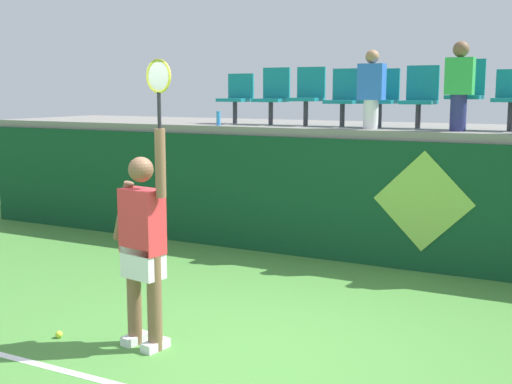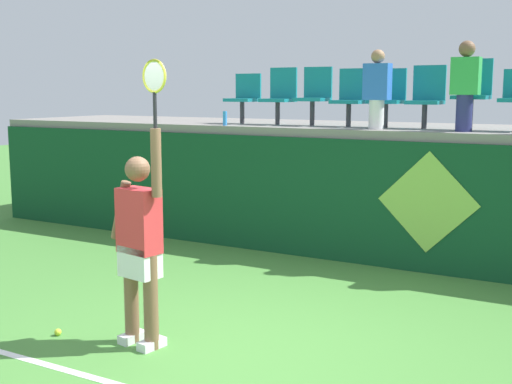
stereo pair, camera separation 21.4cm
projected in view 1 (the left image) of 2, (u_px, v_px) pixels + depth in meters
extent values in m
plane|color=#478438|center=(226.00, 353.00, 5.84)|extent=(40.00, 40.00, 0.00)
cube|color=#0F4223|center=(361.00, 202.00, 8.80)|extent=(13.33, 0.20, 1.64)
cube|color=gray|center=(389.00, 130.00, 9.70)|extent=(13.33, 2.46, 0.12)
cube|color=white|center=(135.00, 339.00, 6.06)|extent=(0.16, 0.28, 0.08)
cube|color=white|center=(156.00, 345.00, 5.90)|extent=(0.16, 0.28, 0.08)
cylinder|color=brown|center=(134.00, 297.00, 6.00)|extent=(0.13, 0.13, 0.86)
cylinder|color=brown|center=(155.00, 303.00, 5.85)|extent=(0.13, 0.13, 0.86)
cube|color=white|center=(143.00, 262.00, 5.87)|extent=(0.39, 0.28, 0.28)
cube|color=red|center=(142.00, 221.00, 5.82)|extent=(0.41, 0.28, 0.57)
sphere|color=brown|center=(141.00, 169.00, 5.75)|extent=(0.22, 0.22, 0.22)
cylinder|color=brown|center=(123.00, 211.00, 5.95)|extent=(0.27, 0.13, 0.55)
cylinder|color=brown|center=(160.00, 163.00, 5.59)|extent=(0.09, 0.09, 0.58)
cylinder|color=black|center=(159.00, 110.00, 5.53)|extent=(0.03, 0.03, 0.30)
torus|color=gold|center=(158.00, 76.00, 5.49)|extent=(0.28, 0.07, 0.28)
ellipsoid|color=silver|center=(158.00, 76.00, 5.49)|extent=(0.24, 0.06, 0.24)
sphere|color=#D1E533|center=(59.00, 334.00, 6.19)|extent=(0.07, 0.07, 0.07)
cylinder|color=#338CE5|center=(218.00, 118.00, 9.74)|extent=(0.06, 0.06, 0.21)
cylinder|color=#38383D|center=(235.00, 113.00, 10.29)|extent=(0.07, 0.07, 0.34)
cube|color=#147F89|center=(235.00, 100.00, 10.26)|extent=(0.44, 0.42, 0.05)
cube|color=#147F89|center=(241.00, 86.00, 10.39)|extent=(0.44, 0.04, 0.38)
cylinder|color=#38383D|center=(271.00, 113.00, 10.00)|extent=(0.07, 0.07, 0.34)
cube|color=#147F89|center=(271.00, 100.00, 9.97)|extent=(0.44, 0.42, 0.05)
cube|color=#147F89|center=(277.00, 83.00, 10.10)|extent=(0.44, 0.04, 0.46)
cylinder|color=#38383D|center=(306.00, 113.00, 9.74)|extent=(0.07, 0.07, 0.35)
cube|color=#147F89|center=(306.00, 99.00, 9.71)|extent=(0.44, 0.42, 0.05)
cube|color=#147F89|center=(311.00, 82.00, 9.84)|extent=(0.44, 0.04, 0.45)
cylinder|color=#38383D|center=(342.00, 115.00, 9.48)|extent=(0.07, 0.07, 0.32)
cube|color=#147F89|center=(342.00, 102.00, 9.45)|extent=(0.44, 0.42, 0.05)
cube|color=#147F89|center=(348.00, 84.00, 9.58)|extent=(0.44, 0.04, 0.45)
cylinder|color=#38383D|center=(379.00, 116.00, 9.23)|extent=(0.07, 0.07, 0.33)
cube|color=#147F89|center=(380.00, 102.00, 9.20)|extent=(0.44, 0.42, 0.05)
cube|color=#147F89|center=(384.00, 84.00, 9.33)|extent=(0.44, 0.04, 0.43)
cylinder|color=#38383D|center=(418.00, 116.00, 8.98)|extent=(0.07, 0.07, 0.33)
cube|color=#147F89|center=(419.00, 102.00, 8.95)|extent=(0.44, 0.42, 0.05)
cube|color=#147F89|center=(423.00, 83.00, 9.08)|extent=(0.44, 0.04, 0.47)
cylinder|color=#38383D|center=(464.00, 114.00, 8.70)|extent=(0.07, 0.07, 0.40)
cube|color=#147F89|center=(464.00, 97.00, 8.67)|extent=(0.44, 0.42, 0.05)
cube|color=#147F89|center=(468.00, 77.00, 8.79)|extent=(0.44, 0.04, 0.47)
cylinder|color=#38383D|center=(510.00, 117.00, 8.44)|extent=(0.07, 0.07, 0.36)
cube|color=#147F89|center=(511.00, 100.00, 8.41)|extent=(0.44, 0.42, 0.05)
cylinder|color=navy|center=(458.00, 113.00, 8.39)|extent=(0.20, 0.20, 0.46)
cube|color=green|center=(460.00, 76.00, 8.32)|extent=(0.34, 0.20, 0.46)
sphere|color=brown|center=(461.00, 49.00, 8.27)|extent=(0.20, 0.20, 0.20)
cylinder|color=white|center=(371.00, 114.00, 8.90)|extent=(0.20, 0.20, 0.38)
cube|color=blue|center=(372.00, 82.00, 8.84)|extent=(0.34, 0.20, 0.47)
sphere|color=#A87A56|center=(372.00, 57.00, 8.79)|extent=(0.18, 0.18, 0.18)
cube|color=#0F4223|center=(420.00, 272.00, 8.45)|extent=(0.90, 0.01, 0.00)
plane|color=#8CC64C|center=(423.00, 201.00, 8.31)|extent=(1.27, 0.00, 1.27)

